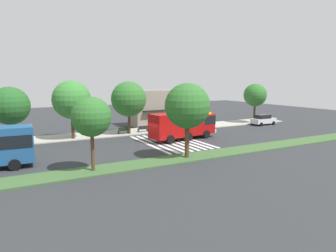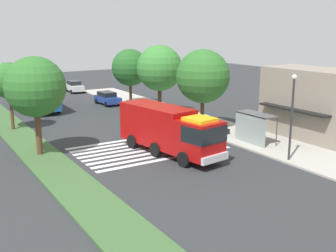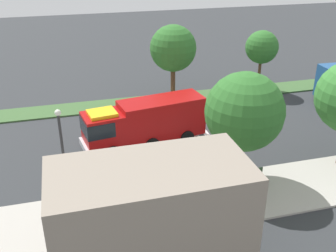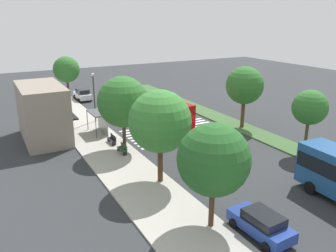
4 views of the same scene
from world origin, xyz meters
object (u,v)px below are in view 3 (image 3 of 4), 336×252
at_px(median_tree_west, 173,49).
at_px(bench_near_shelter, 208,183).
at_px(street_lamp, 63,150).
at_px(median_tree_far_west, 262,47).
at_px(bus_stop_shelter, 147,174).
at_px(fire_truck, 142,122).
at_px(sidewalk_tree_center, 244,112).
at_px(bench_west_of_shelter, 252,176).

bearing_deg(median_tree_west, bench_near_shelter, 82.24).
bearing_deg(street_lamp, median_tree_far_west, -143.61).
bearing_deg(street_lamp, median_tree_west, -126.12).
xyz_separation_m(bench_near_shelter, street_lamp, (8.76, -0.90, 3.20)).
relative_size(bus_stop_shelter, median_tree_west, 0.48).
xyz_separation_m(fire_truck, bus_stop_shelter, (1.23, 7.28, -0.12)).
xyz_separation_m(bus_stop_shelter, sidewalk_tree_center, (-6.35, -0.50, 3.20)).
bearing_deg(median_tree_far_west, fire_truck, 30.97).
relative_size(bus_stop_shelter, bench_near_shelter, 2.19).
bearing_deg(median_tree_far_west, median_tree_west, 0.00).
bearing_deg(fire_truck, street_lamp, 37.97).
height_order(bus_stop_shelter, median_tree_west, median_tree_west).
xyz_separation_m(bus_stop_shelter, median_tree_west, (-6.16, -15.87, 3.35)).
bearing_deg(bench_near_shelter, median_tree_west, -97.76).
distance_m(fire_truck, bench_west_of_shelter, 9.44).
relative_size(bus_stop_shelter, sidewalk_tree_center, 0.47).
distance_m(bus_stop_shelter, median_tree_west, 17.35).
bearing_deg(bench_west_of_shelter, bus_stop_shelter, 0.04).
xyz_separation_m(bench_near_shelter, sidewalk_tree_center, (-2.35, -0.50, 4.50)).
height_order(street_lamp, sidewalk_tree_center, sidewalk_tree_center).
bearing_deg(bench_west_of_shelter, median_tree_far_west, -118.10).
bearing_deg(median_tree_west, street_lamp, 53.88).
distance_m(bus_stop_shelter, street_lamp, 5.20).
bearing_deg(bench_west_of_shelter, median_tree_west, -86.70).
bearing_deg(bus_stop_shelter, bench_near_shelter, -179.93).
xyz_separation_m(fire_truck, bench_west_of_shelter, (-5.85, 7.27, -1.41)).
height_order(fire_truck, sidewalk_tree_center, sidewalk_tree_center).
distance_m(bench_near_shelter, street_lamp, 9.37).
relative_size(bus_stop_shelter, bench_west_of_shelter, 2.19).
distance_m(fire_truck, bench_near_shelter, 7.91).
height_order(bench_near_shelter, sidewalk_tree_center, sidewalk_tree_center).
height_order(bench_near_shelter, street_lamp, street_lamp).
relative_size(fire_truck, bench_near_shelter, 6.21).
distance_m(bus_stop_shelter, sidewalk_tree_center, 7.13).
bearing_deg(bench_near_shelter, fire_truck, -69.12).
height_order(sidewalk_tree_center, median_tree_west, sidewalk_tree_center).
bearing_deg(fire_truck, bench_west_of_shelter, 120.00).
relative_size(fire_truck, median_tree_west, 1.35).
height_order(street_lamp, median_tree_far_west, median_tree_far_west).
distance_m(bus_stop_shelter, bench_west_of_shelter, 7.20).
height_order(bus_stop_shelter, median_tree_far_west, median_tree_far_west).
distance_m(fire_truck, median_tree_west, 10.43).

